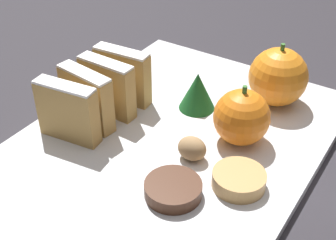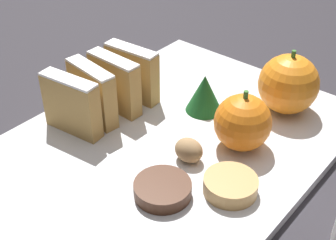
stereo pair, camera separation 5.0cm
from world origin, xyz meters
The scene contains 12 objects.
ground_plane centered at (0.00, 0.00, 0.00)m, with size 6.00×6.00×0.00m, color #28262B.
serving_platter centered at (0.00, 0.00, 0.01)m, with size 0.31×0.42×0.01m.
stollen_slice_front centered at (-0.10, -0.05, 0.05)m, with size 0.07×0.03×0.07m.
stollen_slice_second centered at (-0.10, -0.02, 0.05)m, with size 0.07×0.03×0.07m.
stollen_slice_third centered at (-0.09, 0.01, 0.05)m, with size 0.07×0.02×0.07m.
stollen_slice_fourth centered at (-0.10, 0.04, 0.05)m, with size 0.07×0.02×0.07m.
orange_near centered at (0.07, 0.14, 0.05)m, with size 0.07×0.07×0.08m.
orange_far centered at (0.07, 0.05, 0.04)m, with size 0.06×0.06×0.07m.
walnut centered at (0.04, -0.01, 0.02)m, with size 0.03×0.03×0.03m.
chocolate_cookie centered at (0.05, -0.07, 0.02)m, with size 0.06×0.06×0.01m.
gingerbread_cookie centered at (0.10, -0.02, 0.02)m, with size 0.05×0.05×0.02m.
evergreen_sprig centered at (-0.01, 0.08, 0.04)m, with size 0.04×0.04×0.05m.
Camera 2 is at (0.26, -0.32, 0.33)m, focal length 50.00 mm.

